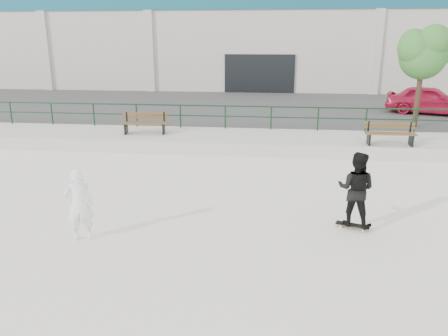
# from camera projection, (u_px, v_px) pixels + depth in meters

# --- Properties ---
(ground) EXTENTS (120.00, 120.00, 0.00)m
(ground) POSITION_uv_depth(u_px,v_px,m) (215.00, 258.00, 9.01)
(ground) COLOR silver
(ground) RESTS_ON ground
(ledge) EXTENTS (30.00, 3.00, 0.50)m
(ledge) POSITION_uv_depth(u_px,v_px,m) (246.00, 141.00, 17.98)
(ledge) COLOR beige
(ledge) RESTS_ON ground
(parking_strip) EXTENTS (60.00, 14.00, 0.50)m
(parking_strip) POSITION_uv_depth(u_px,v_px,m) (255.00, 109.00, 26.06)
(parking_strip) COLOR #3C3C3C
(parking_strip) RESTS_ON ground
(railing) EXTENTS (28.00, 0.06, 1.03)m
(railing) POSITION_uv_depth(u_px,v_px,m) (248.00, 112.00, 18.93)
(railing) COLOR #14371B
(railing) RESTS_ON ledge
(commercial_building) EXTENTS (44.20, 16.33, 8.00)m
(commercial_building) POSITION_uv_depth(u_px,v_px,m) (263.00, 34.00, 38.13)
(commercial_building) COLOR #B6AFA3
(commercial_building) RESTS_ON ground
(bench_left) EXTENTS (1.93, 0.77, 0.87)m
(bench_left) POSITION_uv_depth(u_px,v_px,m) (145.00, 123.00, 18.18)
(bench_left) COLOR brown
(bench_left) RESTS_ON ledge
(bench_right) EXTENTS (1.84, 0.57, 0.84)m
(bench_right) POSITION_uv_depth(u_px,v_px,m) (390.00, 134.00, 16.25)
(bench_right) COLOR brown
(bench_right) RESTS_ON ledge
(tree) EXTENTS (2.47, 2.20, 4.40)m
(tree) POSITION_uv_depth(u_px,v_px,m) (424.00, 51.00, 18.73)
(tree) COLOR #4C3426
(tree) RESTS_ON parking_strip
(red_car) EXTENTS (4.60, 3.06, 1.46)m
(red_car) POSITION_uv_depth(u_px,v_px,m) (430.00, 100.00, 22.74)
(red_car) COLOR #AE1535
(red_car) RESTS_ON parking_strip
(skateboard) EXTENTS (0.80, 0.43, 0.09)m
(skateboard) POSITION_uv_depth(u_px,v_px,m) (353.00, 225.00, 10.40)
(skateboard) COLOR black
(skateboard) RESTS_ON ground
(standing_skater) EXTENTS (1.05, 0.95, 1.78)m
(standing_skater) POSITION_uv_depth(u_px,v_px,m) (356.00, 189.00, 10.14)
(standing_skater) COLOR black
(standing_skater) RESTS_ON skateboard
(seated_skater) EXTENTS (0.70, 0.58, 1.66)m
(seated_skater) POSITION_uv_depth(u_px,v_px,m) (79.00, 205.00, 9.63)
(seated_skater) COLOR white
(seated_skater) RESTS_ON ground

